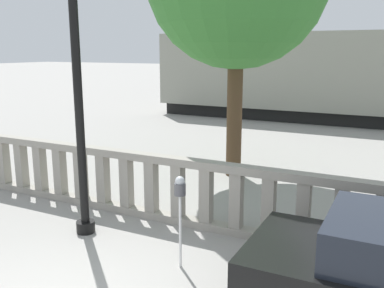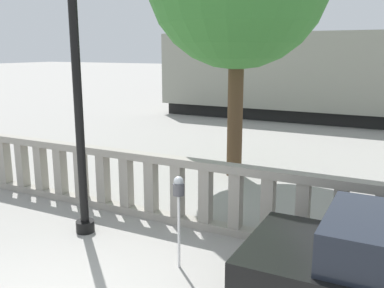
% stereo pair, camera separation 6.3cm
% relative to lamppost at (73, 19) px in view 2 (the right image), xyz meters
% --- Properties ---
extents(balustrade, '(15.22, 0.24, 1.23)m').
position_rel_lamppost_xyz_m(balustrade, '(1.24, 1.07, -2.95)').
color(balustrade, gray).
rests_on(balustrade, ground).
extents(lamppost, '(0.37, 0.37, 6.33)m').
position_rel_lamppost_xyz_m(lamppost, '(0.00, 0.00, 0.00)').
color(lamppost, black).
rests_on(lamppost, ground).
extents(parking_meter, '(0.16, 0.16, 1.37)m').
position_rel_lamppost_xyz_m(parking_meter, '(2.04, -0.33, -2.47)').
color(parking_meter, silver).
rests_on(parking_meter, ground).
extents(train_far, '(20.58, 3.00, 4.45)m').
position_rel_lamppost_xyz_m(train_far, '(-0.13, 29.67, -1.54)').
color(train_far, black).
rests_on(train_far, ground).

